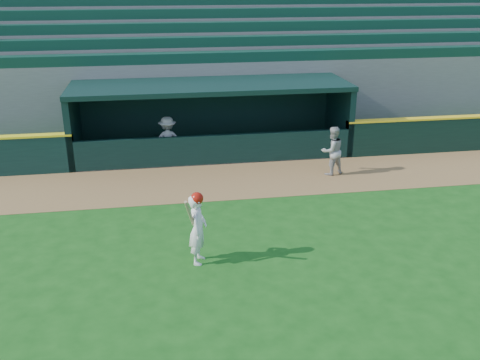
% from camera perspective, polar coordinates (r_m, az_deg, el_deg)
% --- Properties ---
extents(ground, '(120.00, 120.00, 0.00)m').
position_cam_1_polar(ground, '(11.90, 1.26, -8.61)').
color(ground, '#164D13').
rests_on(ground, ground).
extents(warning_track, '(40.00, 3.00, 0.01)m').
position_cam_1_polar(warning_track, '(16.28, -1.89, -0.12)').
color(warning_track, olive).
rests_on(warning_track, ground).
extents(dugout_player_front, '(0.88, 0.77, 1.54)m').
position_cam_1_polar(dugout_player_front, '(16.85, 9.81, 3.09)').
color(dugout_player_front, '#A3A39E').
rests_on(dugout_player_front, ground).
extents(dugout_player_inside, '(1.03, 0.62, 1.56)m').
position_cam_1_polar(dugout_player_inside, '(17.83, -7.71, 4.26)').
color(dugout_player_inside, gray).
rests_on(dugout_player_inside, ground).
extents(dugout, '(9.40, 2.80, 2.46)m').
position_cam_1_polar(dugout, '(18.81, -3.19, 7.13)').
color(dugout, slate).
rests_on(dugout, ground).
extents(stands, '(34.50, 6.25, 7.61)m').
position_cam_1_polar(stands, '(23.07, -4.54, 12.33)').
color(stands, slate).
rests_on(stands, ground).
extents(batter_at_plate, '(0.57, 0.79, 1.66)m').
position_cam_1_polar(batter_at_plate, '(11.51, -4.52, -5.07)').
color(batter_at_plate, white).
rests_on(batter_at_plate, ground).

